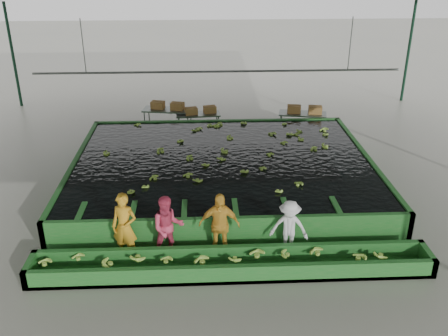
{
  "coord_description": "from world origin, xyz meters",
  "views": [
    {
      "loc": [
        -0.68,
        -13.83,
        7.57
      ],
      "look_at": [
        0.0,
        0.5,
        1.0
      ],
      "focal_mm": 40.0,
      "sensor_mm": 36.0,
      "label": 1
    }
  ],
  "objects_px": {
    "flotation_tank": "(223,170)",
    "packing_table_mid": "(198,123)",
    "worker_d": "(289,228)",
    "box_stack_left": "(168,109)",
    "packing_table_left": "(168,120)",
    "worker_b": "(168,227)",
    "sorting_trough": "(232,264)",
    "worker_a": "(125,227)",
    "packing_table_right": "(302,123)",
    "box_stack_mid": "(201,113)",
    "worker_c": "(219,225)",
    "box_stack_right": "(304,113)"
  },
  "relations": [
    {
      "from": "worker_a",
      "to": "worker_c",
      "type": "relative_size",
      "value": 1.02
    },
    {
      "from": "worker_b",
      "to": "box_stack_right",
      "type": "xyz_separation_m",
      "value": [
        5.28,
        8.95,
        0.03
      ]
    },
    {
      "from": "worker_d",
      "to": "box_stack_mid",
      "type": "height_order",
      "value": "worker_d"
    },
    {
      "from": "sorting_trough",
      "to": "box_stack_left",
      "type": "distance_m",
      "value": 10.67
    },
    {
      "from": "packing_table_left",
      "to": "box_stack_left",
      "type": "height_order",
      "value": "box_stack_left"
    },
    {
      "from": "worker_b",
      "to": "packing_table_mid",
      "type": "relative_size",
      "value": 0.94
    },
    {
      "from": "packing_table_right",
      "to": "box_stack_right",
      "type": "bearing_deg",
      "value": 5.71
    },
    {
      "from": "worker_b",
      "to": "worker_d",
      "type": "relative_size",
      "value": 1.13
    },
    {
      "from": "packing_table_left",
      "to": "packing_table_mid",
      "type": "bearing_deg",
      "value": -15.8
    },
    {
      "from": "box_stack_left",
      "to": "box_stack_mid",
      "type": "distance_m",
      "value": 1.46
    },
    {
      "from": "worker_d",
      "to": "packing_table_left",
      "type": "height_order",
      "value": "worker_d"
    },
    {
      "from": "worker_b",
      "to": "packing_table_mid",
      "type": "height_order",
      "value": "worker_b"
    },
    {
      "from": "worker_c",
      "to": "box_stack_right",
      "type": "height_order",
      "value": "worker_c"
    },
    {
      "from": "worker_d",
      "to": "box_stack_left",
      "type": "height_order",
      "value": "worker_d"
    },
    {
      "from": "packing_table_mid",
      "to": "box_stack_left",
      "type": "distance_m",
      "value": 1.46
    },
    {
      "from": "worker_a",
      "to": "packing_table_right",
      "type": "height_order",
      "value": "worker_a"
    },
    {
      "from": "sorting_trough",
      "to": "packing_table_mid",
      "type": "bearing_deg",
      "value": 94.67
    },
    {
      "from": "flotation_tank",
      "to": "worker_b",
      "type": "xyz_separation_m",
      "value": [
        -1.6,
        -4.3,
        0.42
      ]
    },
    {
      "from": "box_stack_left",
      "to": "packing_table_left",
      "type": "bearing_deg",
      "value": -120.61
    },
    {
      "from": "packing_table_right",
      "to": "box_stack_mid",
      "type": "bearing_deg",
      "value": 175.56
    },
    {
      "from": "packing_table_right",
      "to": "sorting_trough",
      "type": "bearing_deg",
      "value": -110.31
    },
    {
      "from": "flotation_tank",
      "to": "packing_table_mid",
      "type": "distance_m",
      "value": 5.01
    },
    {
      "from": "worker_d",
      "to": "box_stack_left",
      "type": "bearing_deg",
      "value": 124.68
    },
    {
      "from": "flotation_tank",
      "to": "sorting_trough",
      "type": "bearing_deg",
      "value": -90.0
    },
    {
      "from": "worker_a",
      "to": "worker_d",
      "type": "relative_size",
      "value": 1.2
    },
    {
      "from": "sorting_trough",
      "to": "worker_b",
      "type": "relative_size",
      "value": 5.76
    },
    {
      "from": "box_stack_mid",
      "to": "box_stack_right",
      "type": "bearing_deg",
      "value": -4.27
    },
    {
      "from": "worker_a",
      "to": "box_stack_mid",
      "type": "height_order",
      "value": "worker_a"
    },
    {
      "from": "worker_c",
      "to": "box_stack_left",
      "type": "distance_m",
      "value": 9.81
    },
    {
      "from": "flotation_tank",
      "to": "worker_b",
      "type": "distance_m",
      "value": 4.61
    },
    {
      "from": "worker_d",
      "to": "packing_table_left",
      "type": "relative_size",
      "value": 0.74
    },
    {
      "from": "sorting_trough",
      "to": "packing_table_left",
      "type": "height_order",
      "value": "packing_table_left"
    },
    {
      "from": "worker_c",
      "to": "box_stack_mid",
      "type": "distance_m",
      "value": 9.29
    },
    {
      "from": "flotation_tank",
      "to": "worker_b",
      "type": "height_order",
      "value": "worker_b"
    },
    {
      "from": "worker_b",
      "to": "box_stack_mid",
      "type": "distance_m",
      "value": 9.32
    },
    {
      "from": "worker_d",
      "to": "box_stack_mid",
      "type": "relative_size",
      "value": 1.16
    },
    {
      "from": "box_stack_right",
      "to": "sorting_trough",
      "type": "bearing_deg",
      "value": -110.67
    },
    {
      "from": "packing_table_right",
      "to": "box_stack_mid",
      "type": "xyz_separation_m",
      "value": [
        -4.32,
        0.34,
        0.39
      ]
    },
    {
      "from": "worker_c",
      "to": "packing_table_left",
      "type": "bearing_deg",
      "value": 104.21
    },
    {
      "from": "packing_table_right",
      "to": "box_stack_left",
      "type": "bearing_deg",
      "value": 173.15
    },
    {
      "from": "worker_c",
      "to": "box_stack_left",
      "type": "bearing_deg",
      "value": 104.15
    },
    {
      "from": "packing_table_left",
      "to": "packing_table_right",
      "type": "distance_m",
      "value": 5.78
    },
    {
      "from": "worker_a",
      "to": "packing_table_mid",
      "type": "height_order",
      "value": "worker_a"
    },
    {
      "from": "sorting_trough",
      "to": "box_stack_right",
      "type": "height_order",
      "value": "box_stack_right"
    },
    {
      "from": "packing_table_right",
      "to": "box_stack_mid",
      "type": "relative_size",
      "value": 1.5
    },
    {
      "from": "worker_b",
      "to": "box_stack_left",
      "type": "xyz_separation_m",
      "value": [
        -0.53,
        9.63,
        0.08
      ]
    },
    {
      "from": "worker_d",
      "to": "box_stack_mid",
      "type": "distance_m",
      "value": 9.55
    },
    {
      "from": "flotation_tank",
      "to": "packing_table_left",
      "type": "relative_size",
      "value": 4.79
    },
    {
      "from": "sorting_trough",
      "to": "flotation_tank",
      "type": "bearing_deg",
      "value": 90.0
    },
    {
      "from": "box_stack_left",
      "to": "worker_d",
      "type": "bearing_deg",
      "value": -69.17
    }
  ]
}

